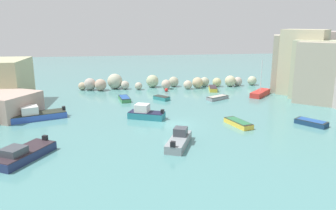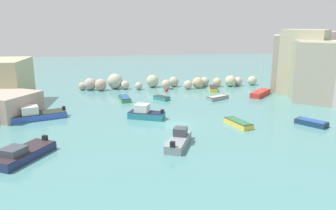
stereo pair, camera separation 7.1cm
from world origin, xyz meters
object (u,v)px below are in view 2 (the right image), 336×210
at_px(moored_boat_3, 125,99).
at_px(moored_boat_7, 37,114).
at_px(moored_boat_4, 213,89).
at_px(moored_boat_0, 260,93).
at_px(moored_boat_6, 179,140).
at_px(moored_boat_8, 162,98).
at_px(moored_boat_9, 238,123).
at_px(moored_boat_1, 145,113).
at_px(channel_buoy, 166,90).
at_px(moored_boat_10, 311,123).
at_px(moored_boat_2, 218,98).
at_px(moored_boat_5, 22,154).

height_order(moored_boat_3, moored_boat_7, moored_boat_7).
distance_m(moored_boat_4, moored_boat_7, 29.60).
xyz_separation_m(moored_boat_0, moored_boat_4, (-6.38, 5.17, -0.08)).
bearing_deg(moored_boat_6, moored_boat_8, 20.43).
height_order(moored_boat_0, moored_boat_9, moored_boat_0).
bearing_deg(moored_boat_0, moored_boat_1, 160.69).
distance_m(channel_buoy, moored_boat_10, 25.36).
distance_m(moored_boat_7, moored_boat_10, 32.92).
bearing_deg(moored_boat_8, moored_boat_7, 74.95).
bearing_deg(moored_boat_4, moored_boat_3, 120.67).
height_order(moored_boat_3, moored_boat_6, moored_boat_6).
height_order(moored_boat_2, moored_boat_5, moored_boat_5).
xyz_separation_m(channel_buoy, moored_boat_2, (6.96, -6.95, -0.02)).
bearing_deg(moored_boat_8, moored_boat_0, -129.16).
distance_m(moored_boat_4, moored_boat_8, 11.23).
height_order(moored_boat_7, moored_boat_8, moored_boat_7).
bearing_deg(moored_boat_9, moored_boat_8, 9.73).
height_order(moored_boat_0, moored_boat_10, moored_boat_0).
height_order(channel_buoy, moored_boat_10, same).
distance_m(moored_boat_9, moored_boat_10, 8.55).
bearing_deg(moored_boat_1, moored_boat_2, -120.27).
relative_size(moored_boat_2, moored_boat_7, 0.56).
distance_m(moored_boat_3, moored_boat_4, 16.25).
xyz_separation_m(moored_boat_6, moored_boat_10, (16.41, 4.08, -0.22)).
bearing_deg(moored_boat_7, channel_buoy, -161.96).
xyz_separation_m(moored_boat_8, moored_boat_10, (15.54, -15.26, 0.02)).
height_order(moored_boat_0, moored_boat_6, moored_boat_0).
bearing_deg(moored_boat_4, moored_boat_2, -178.19).
height_order(channel_buoy, moored_boat_6, moored_boat_6).
xyz_separation_m(channel_buoy, moored_boat_9, (5.46, -20.13, 0.02)).
distance_m(moored_boat_0, moored_boat_6, 26.08).
height_order(channel_buoy, moored_boat_3, channel_buoy).
distance_m(moored_boat_1, moored_boat_5, 16.04).
bearing_deg(moored_boat_2, channel_buoy, -74.18).
bearing_deg(moored_boat_2, moored_boat_10, 86.95).
relative_size(channel_buoy, moored_boat_7, 0.09).
xyz_separation_m(channel_buoy, moored_boat_7, (-18.16, -13.90, 0.30)).
distance_m(moored_boat_4, moored_boat_10, 21.68).
bearing_deg(moored_boat_2, moored_boat_0, 161.92).
bearing_deg(moored_boat_2, moored_boat_9, 54.33).
bearing_deg(moored_boat_3, moored_boat_0, 81.91).
height_order(moored_boat_8, moored_boat_9, moored_boat_9).
xyz_separation_m(moored_boat_4, moored_boat_7, (-26.29, -13.60, 0.25)).
relative_size(moored_boat_3, moored_boat_8, 1.40).
relative_size(moored_boat_6, moored_boat_7, 0.78).
xyz_separation_m(moored_boat_5, moored_boat_10, (30.55, 5.36, -0.19)).
bearing_deg(moored_boat_5, moored_boat_4, 166.01).
height_order(moored_boat_1, moored_boat_10, moored_boat_1).
xyz_separation_m(moored_boat_1, moored_boat_3, (-2.35, 10.03, -0.36)).
xyz_separation_m(moored_boat_1, moored_boat_10, (18.84, -5.59, -0.35)).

